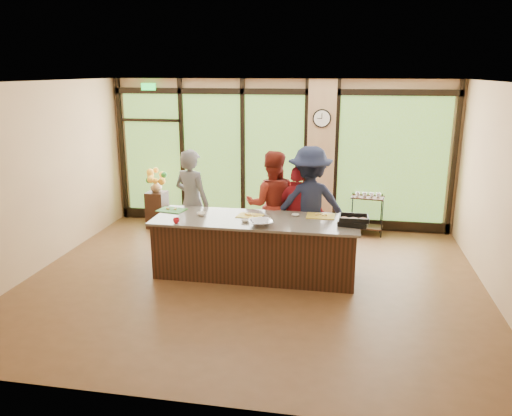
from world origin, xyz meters
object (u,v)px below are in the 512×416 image
at_px(cook_left, 192,203).
at_px(roasting_pan, 354,222).
at_px(flower_stand, 157,210).
at_px(bar_cart, 367,209).
at_px(island_base, 256,248).
at_px(cook_right, 309,205).

bearing_deg(cook_left, roasting_pan, -173.74).
bearing_deg(cook_left, flower_stand, -27.01).
distance_m(roasting_pan, bar_cart, 2.46).
xyz_separation_m(roasting_pan, flower_stand, (-3.94, 2.11, -0.58)).
height_order(island_base, roasting_pan, roasting_pan).
bearing_deg(roasting_pan, cook_left, 174.50).
distance_m(island_base, flower_stand, 3.19).
bearing_deg(flower_stand, cook_left, -44.48).
distance_m(island_base, roasting_pan, 1.59).
bearing_deg(flower_stand, island_base, -35.90).
relative_size(cook_right, bar_cart, 2.29).
distance_m(cook_left, flower_stand, 1.88).
height_order(roasting_pan, flower_stand, roasting_pan).
distance_m(cook_left, bar_cart, 3.50).
distance_m(island_base, cook_right, 1.21).
bearing_deg(bar_cart, cook_left, -143.42).
bearing_deg(cook_right, roasting_pan, 119.11).
relative_size(flower_stand, bar_cart, 0.88).
bearing_deg(roasting_pan, flower_stand, 161.75).
relative_size(island_base, bar_cart, 3.61).
height_order(cook_left, roasting_pan, cook_left).
xyz_separation_m(cook_left, roasting_pan, (2.75, -0.76, 0.02)).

